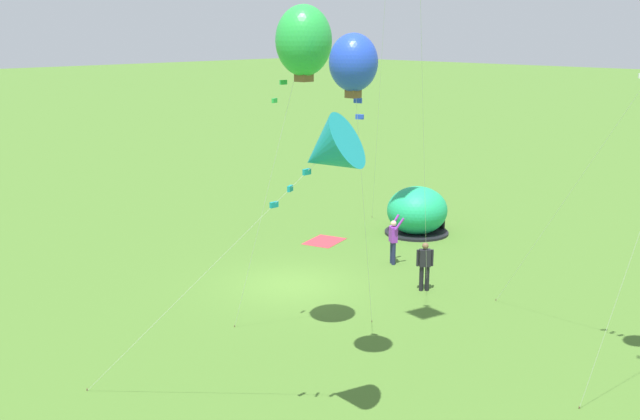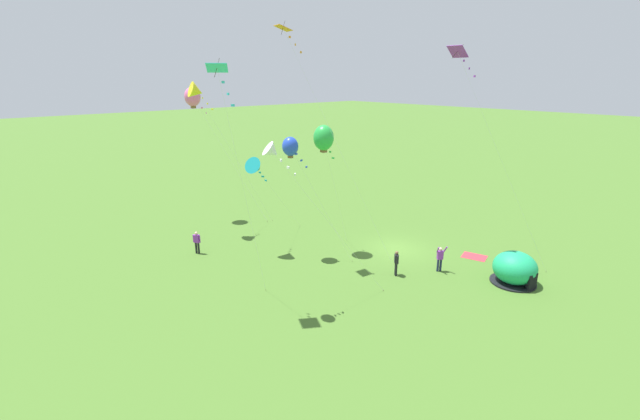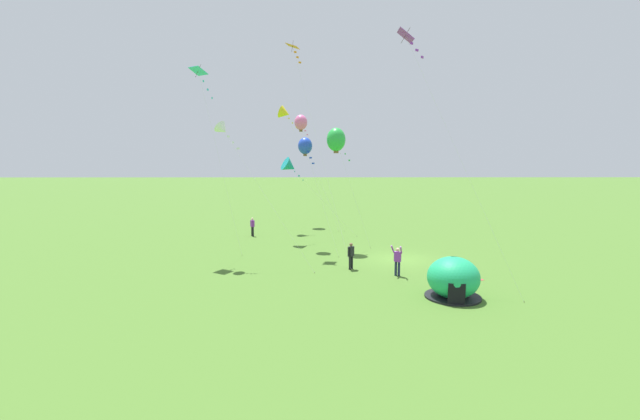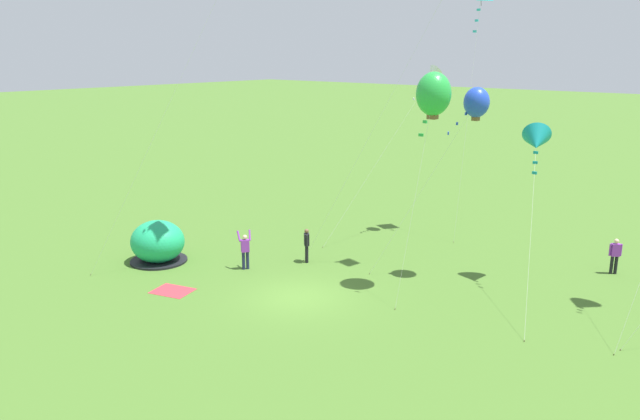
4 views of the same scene
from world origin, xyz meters
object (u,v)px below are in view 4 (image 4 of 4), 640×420
person_strolling (615,254)px  kite_green (434,94)px  kite_blue (476,102)px  kite_cyan (480,5)px  person_near_tent (245,249)px  kite_teal (536,141)px  popup_tent (158,242)px  kite_white (432,75)px  person_with_toddler (307,244)px

person_strolling → kite_green: 12.06m
kite_green → kite_blue: (0.75, 2.40, -0.45)m
person_strolling → kite_cyan: (-8.70, 2.06, 11.67)m
person_near_tent → person_strolling: size_ratio=1.10×
person_strolling → kite_teal: kite_teal is taller
popup_tent → kite_blue: bearing=31.3°
kite_cyan → kite_white: kite_cyan is taller
kite_teal → kite_blue: bearing=-148.9°
person_near_tent → kite_teal: 14.16m
kite_blue → person_strolling: bearing=44.8°
person_strolling → kite_white: size_ratio=0.18×
kite_green → kite_white: bearing=120.7°
person_with_toddler → kite_green: size_ratio=0.18×
kite_blue → kite_white: size_ratio=0.92×
person_near_tent → kite_teal: size_ratio=0.26×
person_strolling → popup_tent: bearing=-144.4°
person_with_toddler → kite_white: (1.84, 8.35, 7.99)m
person_near_tent → kite_cyan: 18.05m
person_strolling → person_with_toddler: same height
person_strolling → kite_cyan: size_ratio=0.13×
person_with_toddler → kite_cyan: (3.49, 10.16, 11.67)m
popup_tent → kite_cyan: (9.21, 14.88, 11.64)m
kite_cyan → kite_white: 4.42m
kite_green → kite_cyan: (-2.90, 9.47, 4.12)m
person_with_toddler → kite_blue: 10.53m
person_strolling → kite_white: bearing=178.6°
person_strolling → kite_cyan: bearing=166.7°
person_near_tent → kite_teal: bearing=33.0°
popup_tent → person_with_toddler: popup_tent is taller
person_near_tent → popup_tent: bearing=-153.7°
popup_tent → kite_cyan: bearing=58.3°
person_strolling → kite_green: (-5.80, -7.41, 7.55)m
person_strolling → person_with_toddler: size_ratio=1.00×
person_strolling → kite_white: (-10.35, 0.25, 7.99)m
popup_tent → kite_green: (12.11, 5.41, 7.52)m
person_with_toddler → kite_blue: size_ratio=0.20×
popup_tent → kite_teal: kite_teal is taller
popup_tent → kite_white: size_ratio=0.30×
person_with_toddler → popup_tent: bearing=-140.5°
kite_blue → kite_white: (-5.30, 5.27, 0.89)m
popup_tent → kite_blue: kite_blue is taller
person_with_toddler → kite_cyan: kite_cyan is taller
popup_tent → person_strolling: bearing=35.6°
person_near_tent → kite_green: (7.97, 3.37, 7.51)m
kite_blue → person_near_tent: bearing=-146.5°
kite_green → kite_cyan: size_ratio=0.70×
person_near_tent → kite_blue: kite_blue is taller
kite_green → kite_cyan: 10.73m
popup_tent → kite_green: 15.24m
person_near_tent → person_strolling: bearing=38.1°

